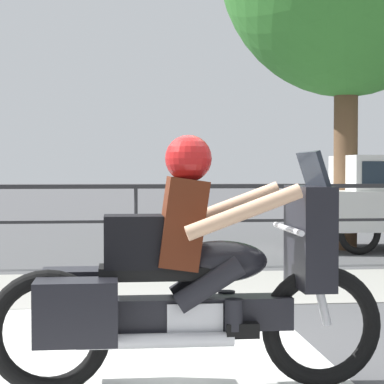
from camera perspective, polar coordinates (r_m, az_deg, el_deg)
ground_plane at (r=5.35m, az=-2.62°, el=-13.13°), size 120.00×120.00×0.00m
sidewalk_band at (r=8.68m, az=-3.93°, el=-7.29°), size 44.00×2.40×0.01m
crosswalk_band at (r=5.15m, az=-4.13°, el=-13.68°), size 2.74×6.00×0.01m
fence_railing at (r=10.46m, az=-4.30°, el=-0.75°), size 36.00×0.05×1.15m
motorcycle at (r=4.65m, az=-0.44°, el=-6.55°), size 2.47×0.76×1.59m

